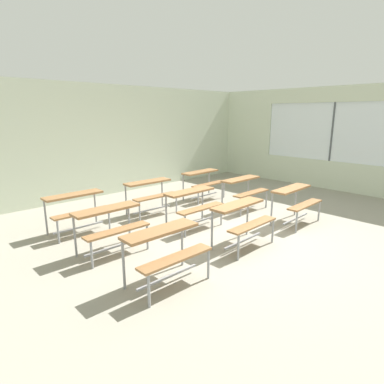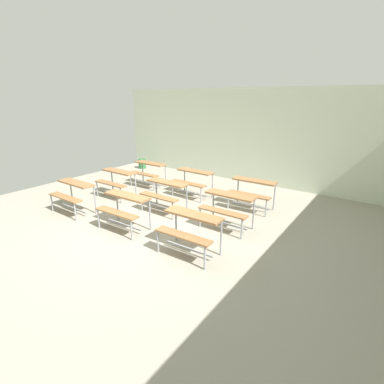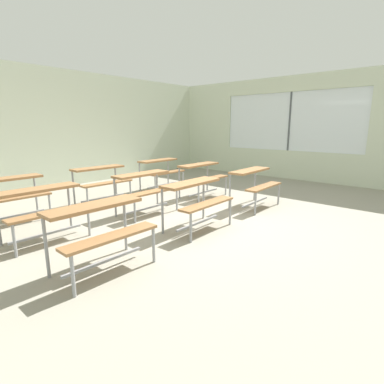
{
  "view_description": "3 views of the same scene",
  "coord_description": "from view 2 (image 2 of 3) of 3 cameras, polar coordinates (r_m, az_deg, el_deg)",
  "views": [
    {
      "loc": [
        -4.53,
        -3.54,
        2.24
      ],
      "look_at": [
        -0.36,
        0.85,
        0.74
      ],
      "focal_mm": 29.78,
      "sensor_mm": 36.0,
      "label": 1
    },
    {
      "loc": [
        4.09,
        -4.16,
        2.71
      ],
      "look_at": [
        0.03,
        1.54,
        0.38
      ],
      "focal_mm": 26.72,
      "sensor_mm": 36.0,
      "label": 2
    },
    {
      "loc": [
        -3.8,
        -3.3,
        1.6
      ],
      "look_at": [
        0.15,
        0.14,
        0.43
      ],
      "focal_mm": 28.0,
      "sensor_mm": 36.0,
      "label": 3
    }
  ],
  "objects": [
    {
      "name": "desk_bench_r0c2",
      "position": [
        5.09,
        -0.43,
        -6.57
      ],
      "size": [
        1.11,
        0.62,
        0.74
      ],
      "rotation": [
        0.0,
        0.0,
        0.03
      ],
      "color": "olive",
      "rests_on": "ground"
    },
    {
      "name": "desk_bench_r2c0",
      "position": [
        9.13,
        -8.74,
        4.6
      ],
      "size": [
        1.1,
        0.59,
        0.74
      ],
      "rotation": [
        0.0,
        0.0,
        0.0
      ],
      "color": "olive",
      "rests_on": "ground"
    },
    {
      "name": "desk_bench_r2c1",
      "position": [
        8.05,
        0.18,
        2.94
      ],
      "size": [
        1.12,
        0.62,
        0.74
      ],
      "rotation": [
        0.0,
        0.0,
        -0.03
      ],
      "color": "olive",
      "rests_on": "ground"
    },
    {
      "name": "desk_bench_r0c1",
      "position": [
        6.21,
        -13.45,
        -2.37
      ],
      "size": [
        1.11,
        0.61,
        0.74
      ],
      "rotation": [
        0.0,
        0.0,
        0.02
      ],
      "color": "olive",
      "rests_on": "ground"
    },
    {
      "name": "desk_bench_r1c1",
      "position": [
        7.01,
        -5.55,
        0.48
      ],
      "size": [
        1.1,
        0.6,
        0.74
      ],
      "rotation": [
        0.0,
        0.0,
        -0.01
      ],
      "color": "olive",
      "rests_on": "ground"
    },
    {
      "name": "ground",
      "position": [
        6.44,
        -8.25,
        -6.94
      ],
      "size": [
        10.0,
        9.0,
        0.05
      ],
      "primitive_type": "cube",
      "color": "gray"
    },
    {
      "name": "wall_back",
      "position": [
        9.65,
        10.3,
        10.91
      ],
      "size": [
        10.0,
        0.12,
        3.0
      ],
      "primitive_type": "cube",
      "color": "beige",
      "rests_on": "ground"
    },
    {
      "name": "desk_bench_r2c2",
      "position": [
        7.27,
        11.92,
        0.83
      ],
      "size": [
        1.11,
        0.61,
        0.74
      ],
      "rotation": [
        0.0,
        0.0,
        0.02
      ],
      "color": "olive",
      "rests_on": "ground"
    },
    {
      "name": "trash_bin",
      "position": [
        11.64,
        -9.91,
        5.62
      ],
      "size": [
        0.29,
        0.29,
        0.38
      ],
      "primitive_type": "cylinder",
      "color": "#2D6B38",
      "rests_on": "ground"
    },
    {
      "name": "desk_bench_r0c0",
      "position": [
        7.51,
        -22.72,
        0.32
      ],
      "size": [
        1.11,
        0.6,
        0.74
      ],
      "rotation": [
        0.0,
        0.0,
        -0.01
      ],
      "color": "olive",
      "rests_on": "ground"
    },
    {
      "name": "desk_bench_r1c0",
      "position": [
        8.3,
        -14.9,
        2.79
      ],
      "size": [
        1.1,
        0.59,
        0.74
      ],
      "rotation": [
        0.0,
        0.0,
        -0.0
      ],
      "color": "olive",
      "rests_on": "ground"
    },
    {
      "name": "desk_bench_r1c2",
      "position": [
        6.13,
        7.1,
        -2.26
      ],
      "size": [
        1.1,
        0.59,
        0.74
      ],
      "rotation": [
        0.0,
        0.0,
        0.0
      ],
      "color": "olive",
      "rests_on": "ground"
    }
  ]
}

